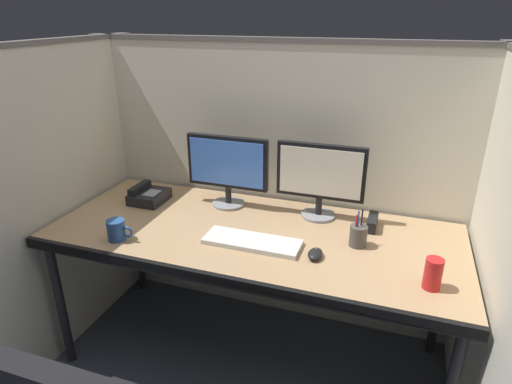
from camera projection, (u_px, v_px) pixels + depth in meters
cubicle_partition_rear at (279, 188)px, 2.40m from camera, size 2.21×0.06×1.57m
cubicle_partition_left at (63, 202)px, 2.22m from camera, size 0.06×1.41×1.57m
cubicle_partition_right at (494, 272)px, 1.62m from camera, size 0.06×1.41×1.57m
desk at (252, 242)px, 2.04m from camera, size 1.90×0.80×0.74m
monitor_left at (227, 166)px, 2.22m from camera, size 0.43×0.17×0.37m
monitor_right at (320, 176)px, 2.09m from camera, size 0.43×0.17×0.37m
keyboard_main at (252, 242)px, 1.91m from camera, size 0.43×0.15×0.02m
computer_mouse at (315, 254)px, 1.81m from camera, size 0.06×0.10×0.04m
coffee_mug at (117, 230)px, 1.94m from camera, size 0.13×0.08×0.09m
desk_phone at (148, 196)px, 2.33m from camera, size 0.17×0.19×0.09m
red_stapler at (372, 222)px, 2.05m from camera, size 0.04×0.15×0.06m
soda_can at (433, 274)px, 1.59m from camera, size 0.07×0.07×0.12m
pen_cup at (358, 236)px, 1.89m from camera, size 0.08×0.08×0.17m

